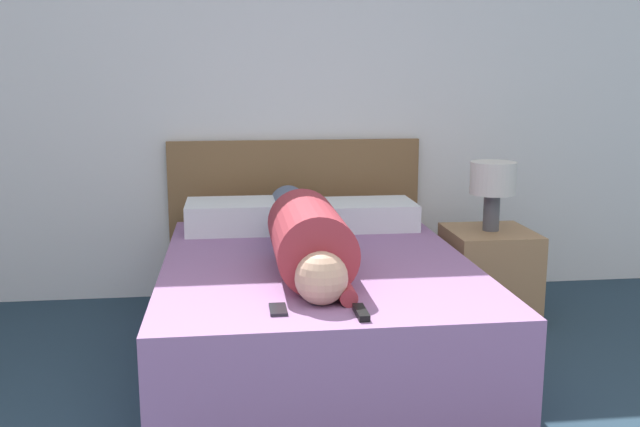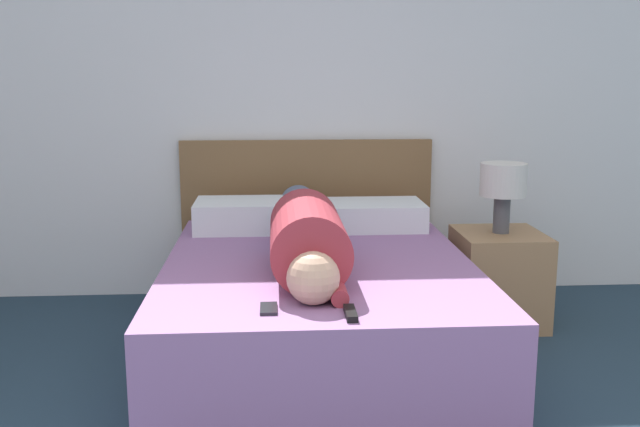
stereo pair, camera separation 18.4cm
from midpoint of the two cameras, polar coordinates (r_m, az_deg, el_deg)
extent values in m
cube|color=white|center=(4.46, -0.83, 10.05)|extent=(5.89, 0.06, 2.60)
cube|color=#936699|center=(3.48, 1.37, -7.77)|extent=(1.44, 1.92, 0.51)
cube|color=brown|center=(4.48, 0.12, -0.36)|extent=(1.56, 0.04, 0.98)
cube|color=#A37A51|center=(4.15, 15.33, -5.00)|extent=(0.46, 0.49, 0.52)
cylinder|color=#4C4C51|center=(4.07, 15.59, -0.06)|extent=(0.09, 0.09, 0.21)
cylinder|color=silver|center=(4.03, 15.73, 2.63)|extent=(0.25, 0.25, 0.18)
sphere|color=tan|center=(2.73, 1.40, -5.20)|extent=(0.21, 0.21, 0.21)
cylinder|color=#992D38|center=(3.10, 0.73, -2.00)|extent=(0.33, 0.69, 0.33)
cylinder|color=slate|center=(3.86, -0.16, -0.25)|extent=(0.22, 0.83, 0.22)
cylinder|color=#992D38|center=(2.80, 3.32, -6.21)|extent=(0.07, 0.22, 0.07)
cube|color=white|center=(4.04, -4.27, -0.13)|extent=(0.62, 0.39, 0.17)
cube|color=white|center=(4.09, 5.42, -0.12)|extent=(0.59, 0.39, 0.15)
cube|color=black|center=(2.63, 4.49, -7.97)|extent=(0.04, 0.15, 0.02)
cube|color=black|center=(2.69, -2.15, -7.63)|extent=(0.06, 0.13, 0.01)
camera|label=1|loc=(0.09, -88.35, 0.32)|focal=40.00mm
camera|label=2|loc=(0.09, 91.65, -0.32)|focal=40.00mm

